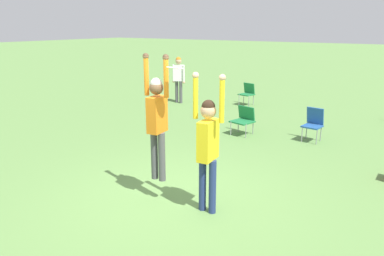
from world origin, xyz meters
The scene contains 8 objects.
ground_plane centered at (0.00, 0.00, 0.00)m, with size 120.00×120.00×0.00m, color #608C47.
person_jumping centered at (-0.19, -0.19, 1.53)m, with size 0.51×0.38×2.17m.
person_defending centered at (0.75, -0.10, 1.23)m, with size 0.57×0.44×2.29m.
frisbee centered at (0.30, -0.33, 2.36)m, with size 0.27×0.27×0.06m.
camping_chair_0 centered at (1.05, 4.79, 0.51)m, with size 0.50×0.54×0.88m.
camping_chair_1 centered at (-0.76, 4.35, 0.45)m, with size 0.65×0.69×0.77m.
camping_chair_2 centered at (-2.39, 8.01, 0.49)m, with size 0.58×0.61×0.83m.
person_spectator_near centered at (-4.81, 6.88, 1.09)m, with size 0.59×0.42×1.79m.
Camera 1 is at (3.65, -4.92, 2.99)m, focal length 35.00 mm.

